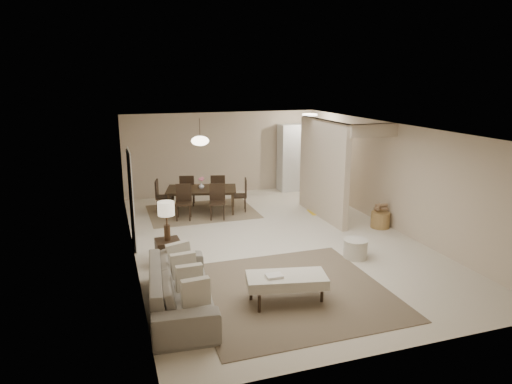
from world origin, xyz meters
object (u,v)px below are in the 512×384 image
object	(u,v)px
pantry_cabinet	(297,157)
wicker_basket	(380,220)
sofa	(181,288)
ottoman_bench	(286,280)
round_pouf	(355,249)
dining_table	(202,200)
side_table	(168,252)

from	to	relation	value
pantry_cabinet	wicker_basket	xyz separation A→B (m)	(0.40, -4.15, -0.86)
sofa	wicker_basket	size ratio (longest dim) A/B	5.28
ottoman_bench	sofa	bearing A→B (deg)	-178.42
ottoman_bench	round_pouf	distance (m)	2.38
ottoman_bench	dining_table	size ratio (longest dim) A/B	0.75
pantry_cabinet	round_pouf	size ratio (longest dim) A/B	4.31
side_table	round_pouf	size ratio (longest dim) A/B	1.02
pantry_cabinet	dining_table	world-z (taller)	pantry_cabinet
pantry_cabinet	sofa	world-z (taller)	pantry_cabinet
sofa	side_table	xyz separation A→B (m)	(0.05, 1.82, -0.10)
round_pouf	ottoman_bench	bearing A→B (deg)	-147.64
pantry_cabinet	ottoman_bench	bearing A→B (deg)	-114.49
dining_table	sofa	bearing A→B (deg)	-90.73
ottoman_bench	dining_table	distance (m)	5.40
round_pouf	wicker_basket	distance (m)	2.15
wicker_basket	dining_table	size ratio (longest dim) A/B	0.25
wicker_basket	round_pouf	bearing A→B (deg)	-136.00
pantry_cabinet	ottoman_bench	distance (m)	7.63
ottoman_bench	side_table	world-z (taller)	side_table
round_pouf	dining_table	xyz separation A→B (m)	(-2.27, 4.13, 0.13)
pantry_cabinet	sofa	bearing A→B (deg)	-125.98
ottoman_bench	dining_table	xyz separation A→B (m)	(-0.26, 5.40, -0.05)
sofa	ottoman_bench	size ratio (longest dim) A/B	1.74
wicker_basket	dining_table	xyz separation A→B (m)	(-3.81, 2.64, 0.13)
pantry_cabinet	dining_table	distance (m)	3.80
ottoman_bench	wicker_basket	distance (m)	4.50
wicker_basket	pantry_cabinet	bearing A→B (deg)	95.51
side_table	round_pouf	world-z (taller)	side_table
sofa	round_pouf	world-z (taller)	sofa
sofa	round_pouf	distance (m)	3.79
pantry_cabinet	sofa	size ratio (longest dim) A/B	0.88
wicker_basket	ottoman_bench	bearing A→B (deg)	-142.11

